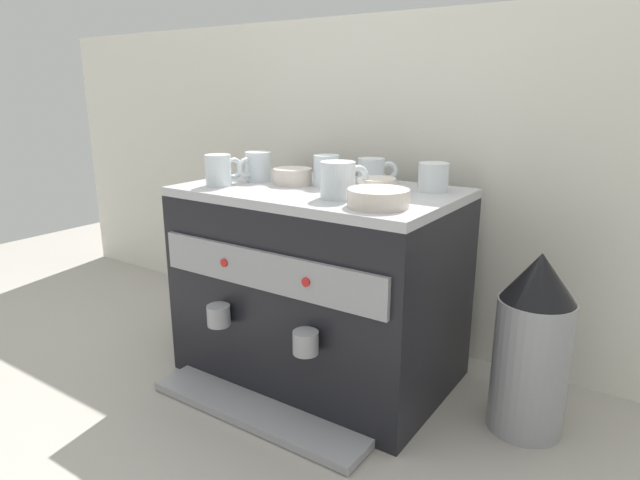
# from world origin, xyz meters

# --- Properties ---
(ground_plane) EXTENTS (4.00, 4.00, 0.00)m
(ground_plane) POSITION_xyz_m (0.00, 0.00, 0.00)
(ground_plane) COLOR #9E998E
(tiled_backsplash_wall) EXTENTS (2.80, 0.03, 0.94)m
(tiled_backsplash_wall) POSITION_xyz_m (0.00, 0.32, 0.47)
(tiled_backsplash_wall) COLOR silver
(tiled_backsplash_wall) RESTS_ON ground_plane
(espresso_machine) EXTENTS (0.67, 0.53, 0.50)m
(espresso_machine) POSITION_xyz_m (0.00, -0.00, 0.25)
(espresso_machine) COLOR black
(espresso_machine) RESTS_ON ground_plane
(ceramic_cup_0) EXTENTS (0.09, 0.08, 0.08)m
(ceramic_cup_0) POSITION_xyz_m (0.01, 0.03, 0.54)
(ceramic_cup_0) COLOR silver
(ceramic_cup_0) RESTS_ON espresso_machine
(ceramic_cup_1) EXTENTS (0.06, 0.10, 0.08)m
(ceramic_cup_1) POSITION_xyz_m (-0.23, -0.11, 0.54)
(ceramic_cup_1) COLOR silver
(ceramic_cup_1) RESTS_ON espresso_machine
(ceramic_cup_2) EXTENTS (0.08, 0.12, 0.08)m
(ceramic_cup_2) POSITION_xyz_m (0.11, -0.08, 0.54)
(ceramic_cup_2) COLOR silver
(ceramic_cup_2) RESTS_ON espresso_machine
(ceramic_cup_3) EXTENTS (0.07, 0.11, 0.08)m
(ceramic_cup_3) POSITION_xyz_m (-0.20, -0.00, 0.54)
(ceramic_cup_3) COLOR silver
(ceramic_cup_3) RESTS_ON espresso_machine
(ceramic_cup_4) EXTENTS (0.07, 0.11, 0.07)m
(ceramic_cup_4) POSITION_xyz_m (0.25, 0.12, 0.53)
(ceramic_cup_4) COLOR silver
(ceramic_cup_4) RESTS_ON espresso_machine
(ceramic_cup_5) EXTENTS (0.09, 0.08, 0.07)m
(ceramic_cup_5) POSITION_xyz_m (0.08, 0.13, 0.53)
(ceramic_cup_5) COLOR silver
(ceramic_cup_5) RESTS_ON espresso_machine
(ceramic_bowl_0) EXTENTS (0.10, 0.10, 0.04)m
(ceramic_bowl_0) POSITION_xyz_m (-0.09, 0.01, 0.52)
(ceramic_bowl_0) COLOR beige
(ceramic_bowl_0) RESTS_ON espresso_machine
(ceramic_bowl_1) EXTENTS (0.13, 0.13, 0.04)m
(ceramic_bowl_1) POSITION_xyz_m (0.23, -0.12, 0.52)
(ceramic_bowl_1) COLOR beige
(ceramic_bowl_1) RESTS_ON espresso_machine
(ceramic_bowl_2) EXTENTS (0.09, 0.09, 0.04)m
(ceramic_bowl_2) POSITION_xyz_m (0.15, 0.01, 0.52)
(ceramic_bowl_2) COLOR beige
(ceramic_bowl_2) RESTS_ON espresso_machine
(coffee_grinder) EXTENTS (0.16, 0.16, 0.41)m
(coffee_grinder) POSITION_xyz_m (0.53, 0.05, 0.20)
(coffee_grinder) COLOR #939399
(coffee_grinder) RESTS_ON ground_plane
(milk_pitcher) EXTENTS (0.10, 0.10, 0.12)m
(milk_pitcher) POSITION_xyz_m (-0.51, 0.02, 0.06)
(milk_pitcher) COLOR #B7B7BC
(milk_pitcher) RESTS_ON ground_plane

